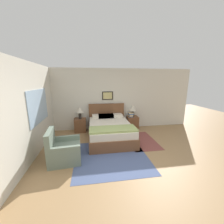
# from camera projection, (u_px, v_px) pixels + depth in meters

# --- Properties ---
(ground_plane) EXTENTS (16.00, 16.00, 0.00)m
(ground_plane) POSITION_uv_depth(u_px,v_px,m) (128.00, 168.00, 3.38)
(ground_plane) COLOR #99754C
(wall_back) EXTENTS (7.26, 0.09, 2.60)m
(wall_back) POSITION_uv_depth(u_px,v_px,m) (111.00, 99.00, 5.97)
(wall_back) COLOR beige
(wall_back) RESTS_ON ground_plane
(wall_left) EXTENTS (0.08, 5.36, 2.60)m
(wall_left) POSITION_uv_depth(u_px,v_px,m) (38.00, 108.00, 4.15)
(wall_left) COLOR beige
(wall_left) RESTS_ON ground_plane
(area_rug_main) EXTENTS (2.01, 1.96, 0.01)m
(area_rug_main) POSITION_uv_depth(u_px,v_px,m) (111.00, 157.00, 3.88)
(area_rug_main) COLOR #47567F
(area_rug_main) RESTS_ON ground_plane
(area_rug_bedside) EXTENTS (0.95, 1.56, 0.01)m
(area_rug_bedside) POSITION_uv_depth(u_px,v_px,m) (141.00, 140.00, 4.92)
(area_rug_bedside) COLOR brown
(area_rug_bedside) RESTS_ON ground_plane
(bed) EXTENTS (1.52, 2.16, 1.13)m
(bed) POSITION_uv_depth(u_px,v_px,m) (110.00, 130.00, 5.07)
(bed) COLOR brown
(bed) RESTS_ON ground_plane
(armchair) EXTENTS (0.87, 0.86, 0.88)m
(armchair) POSITION_uv_depth(u_px,v_px,m) (63.00, 151.00, 3.64)
(armchair) COLOR slate
(armchair) RESTS_ON ground_plane
(nightstand_near_window) EXTENTS (0.47, 0.43, 0.56)m
(nightstand_near_window) POSITION_uv_depth(u_px,v_px,m) (80.00, 125.00, 5.73)
(nightstand_near_window) COLOR brown
(nightstand_near_window) RESTS_ON ground_plane
(nightstand_by_door) EXTENTS (0.47, 0.43, 0.56)m
(nightstand_by_door) POSITION_uv_depth(u_px,v_px,m) (132.00, 123.00, 6.06)
(nightstand_by_door) COLOR brown
(nightstand_by_door) RESTS_ON ground_plane
(table_lamp_near_window) EXTENTS (0.33, 0.33, 0.50)m
(table_lamp_near_window) POSITION_uv_depth(u_px,v_px,m) (80.00, 110.00, 5.57)
(table_lamp_near_window) COLOR #2D2823
(table_lamp_near_window) RESTS_ON nightstand_near_window
(table_lamp_by_door) EXTENTS (0.33, 0.33, 0.50)m
(table_lamp_by_door) POSITION_uv_depth(u_px,v_px,m) (133.00, 109.00, 5.90)
(table_lamp_by_door) COLOR #2D2823
(table_lamp_by_door) RESTS_ON nightstand_by_door
(book_thick_bottom) EXTENTS (0.20, 0.22, 0.02)m
(book_thick_bottom) POSITION_uv_depth(u_px,v_px,m) (131.00, 116.00, 5.94)
(book_thick_bottom) COLOR #335693
(book_thick_bottom) RESTS_ON nightstand_by_door
(book_hardcover_middle) EXTENTS (0.16, 0.22, 0.04)m
(book_hardcover_middle) POSITION_uv_depth(u_px,v_px,m) (131.00, 116.00, 5.94)
(book_hardcover_middle) COLOR beige
(book_hardcover_middle) RESTS_ON book_thick_bottom
(book_novel_upper) EXTENTS (0.15, 0.26, 0.04)m
(book_novel_upper) POSITION_uv_depth(u_px,v_px,m) (131.00, 115.00, 5.93)
(book_novel_upper) COLOR beige
(book_novel_upper) RESTS_ON book_hardcover_middle
(book_slim_near_top) EXTENTS (0.20, 0.23, 0.04)m
(book_slim_near_top) POSITION_uv_depth(u_px,v_px,m) (131.00, 114.00, 5.92)
(book_slim_near_top) COLOR #335693
(book_slim_near_top) RESTS_ON book_novel_upper
(book_paperback_top) EXTENTS (0.23, 0.25, 0.04)m
(book_paperback_top) POSITION_uv_depth(u_px,v_px,m) (131.00, 113.00, 5.91)
(book_paperback_top) COLOR beige
(book_paperback_top) RESTS_ON book_slim_near_top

